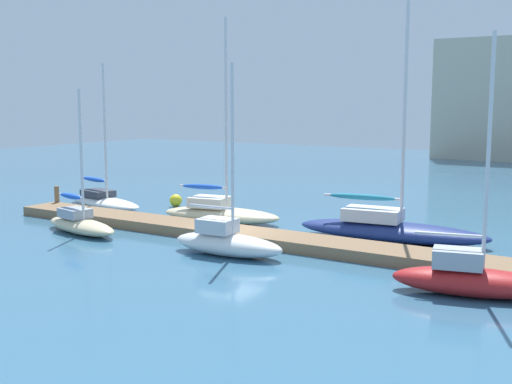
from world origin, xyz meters
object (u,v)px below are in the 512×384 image
sailboat_1 (80,223)px  sailboat_4 (389,226)px  sailboat_0 (103,199)px  sailboat_2 (219,212)px  mooring_buoy_yellow (176,200)px  sailboat_3 (226,241)px  sailboat_5 (472,277)px

sailboat_1 → sailboat_4: bearing=37.3°
sailboat_1 → sailboat_4: (13.47, 6.42, 0.15)m
sailboat_0 → sailboat_2: 9.05m
sailboat_0 → sailboat_2: (9.04, -0.39, 0.12)m
sailboat_1 → sailboat_0: bearing=139.4°
sailboat_4 → mooring_buoy_yellow: 14.78m
sailboat_3 → mooring_buoy_yellow: (-9.84, 8.67, -0.23)m
sailboat_1 → sailboat_5: size_ratio=0.81×
sailboat_4 → mooring_buoy_yellow: (-14.60, 2.32, -0.29)m
sailboat_5 → sailboat_3: bearing=165.0°
sailboat_4 → sailboat_5: 8.54m
sailboat_1 → sailboat_2: 7.23m
sailboat_5 → sailboat_2: bearing=144.0°
sailboat_0 → sailboat_3: sailboat_0 is taller
sailboat_5 → mooring_buoy_yellow: 21.89m
sailboat_2 → sailboat_3: bearing=-63.0°
sailboat_0 → mooring_buoy_yellow: size_ratio=11.33×
sailboat_0 → sailboat_3: 14.90m
sailboat_2 → sailboat_5: size_ratio=1.24×
sailboat_0 → sailboat_2: bearing=9.5°
sailboat_4 → sailboat_5: (5.37, -6.64, -0.05)m
sailboat_3 → sailboat_4: bearing=50.4°
sailboat_3 → sailboat_5: size_ratio=0.93×
sailboat_2 → sailboat_3: size_ratio=1.34×
sailboat_5 → mooring_buoy_yellow: (-19.97, 8.96, -0.24)m
mooring_buoy_yellow → sailboat_2: bearing=-28.2°
sailboat_0 → sailboat_5: 24.54m
sailboat_3 → sailboat_5: sailboat_5 is taller
sailboat_1 → sailboat_5: bearing=11.2°
sailboat_0 → sailboat_5: sailboat_0 is taller
sailboat_0 → mooring_buoy_yellow: (3.70, 2.47, -0.09)m
sailboat_3 → mooring_buoy_yellow: sailboat_3 is taller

